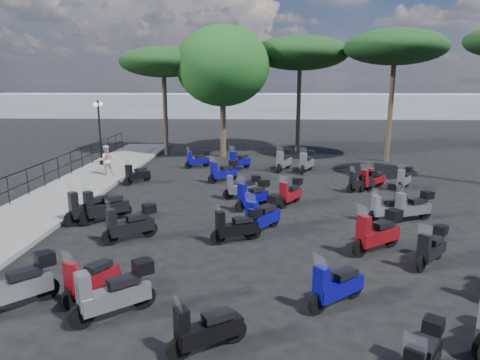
{
  "coord_description": "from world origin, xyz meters",
  "views": [
    {
      "loc": [
        1.48,
        -12.94,
        4.68
      ],
      "look_at": [
        0.86,
        2.04,
        1.2
      ],
      "focal_mm": 32.0,
      "sensor_mm": 36.0,
      "label": 1
    }
  ],
  "objects_px": {
    "scooter_4": "(137,175)",
    "scooter_27": "(413,207)",
    "scooter_31": "(369,181)",
    "pine_1": "(395,47)",
    "pine_2": "(163,62)",
    "scooter_32": "(307,162)",
    "pedestrian_far": "(106,160)",
    "scooter_8": "(90,279)",
    "broadleaf_tree": "(223,66)",
    "scooter_13": "(336,286)",
    "scooter_20": "(431,248)",
    "scooter_10": "(223,172)",
    "scooter_6": "(114,293)",
    "pine_0": "(300,53)",
    "lamp_post_2": "(100,128)",
    "scooter_11": "(239,162)",
    "scooter_30": "(90,208)",
    "scooter_16": "(253,196)",
    "scooter_28": "(375,179)",
    "scooter_9": "(243,188)",
    "scooter_2": "(130,224)",
    "scooter_17": "(284,161)",
    "scooter_1": "(14,285)",
    "scooter_3": "(104,207)",
    "scooter_15": "(237,226)",
    "scooter_22": "(290,193)",
    "scooter_5": "(198,160)",
    "scooter_7": "(206,330)",
    "scooter_29": "(404,179)",
    "scooter_21": "(387,208)",
    "scooter_26": "(377,233)"
  },
  "relations": [
    {
      "from": "scooter_4",
      "to": "scooter_27",
      "type": "relative_size",
      "value": 0.83
    },
    {
      "from": "scooter_31",
      "to": "pine_1",
      "type": "bearing_deg",
      "value": -68.56
    },
    {
      "from": "pine_2",
      "to": "scooter_4",
      "type": "bearing_deg",
      "value": -87.89
    },
    {
      "from": "scooter_32",
      "to": "pedestrian_far",
      "type": "bearing_deg",
      "value": 34.7
    },
    {
      "from": "scooter_8",
      "to": "broadleaf_tree",
      "type": "height_order",
      "value": "broadleaf_tree"
    },
    {
      "from": "pedestrian_far",
      "to": "scooter_13",
      "type": "height_order",
      "value": "pedestrian_far"
    },
    {
      "from": "scooter_20",
      "to": "pine_1",
      "type": "xyz_separation_m",
      "value": [
        3.21,
        14.99,
        6.06
      ]
    },
    {
      "from": "scooter_10",
      "to": "pine_2",
      "type": "distance_m",
      "value": 10.19
    },
    {
      "from": "scooter_6",
      "to": "pine_0",
      "type": "distance_m",
      "value": 22.61
    },
    {
      "from": "lamp_post_2",
      "to": "scooter_11",
      "type": "bearing_deg",
      "value": -6.54
    },
    {
      "from": "scooter_30",
      "to": "pine_0",
      "type": "bearing_deg",
      "value": -70.24
    },
    {
      "from": "scooter_11",
      "to": "scooter_27",
      "type": "xyz_separation_m",
      "value": [
        6.28,
        -8.24,
        0.01
      ]
    },
    {
      "from": "scooter_10",
      "to": "pine_1",
      "type": "distance_m",
      "value": 12.56
    },
    {
      "from": "scooter_16",
      "to": "scooter_6",
      "type": "bearing_deg",
      "value": 114.64
    },
    {
      "from": "scooter_6",
      "to": "scooter_28",
      "type": "bearing_deg",
      "value": -74.78
    },
    {
      "from": "lamp_post_2",
      "to": "scooter_9",
      "type": "distance_m",
      "value": 10.34
    },
    {
      "from": "scooter_2",
      "to": "scooter_17",
      "type": "bearing_deg",
      "value": -63.5
    },
    {
      "from": "scooter_1",
      "to": "scooter_10",
      "type": "height_order",
      "value": "scooter_1"
    },
    {
      "from": "scooter_28",
      "to": "pine_1",
      "type": "relative_size",
      "value": 0.16
    },
    {
      "from": "scooter_11",
      "to": "scooter_16",
      "type": "distance_m",
      "value": 7.05
    },
    {
      "from": "scooter_3",
      "to": "pine_2",
      "type": "bearing_deg",
      "value": -38.56
    },
    {
      "from": "lamp_post_2",
      "to": "scooter_15",
      "type": "relative_size",
      "value": 2.34
    },
    {
      "from": "scooter_16",
      "to": "scooter_22",
      "type": "relative_size",
      "value": 0.96
    },
    {
      "from": "lamp_post_2",
      "to": "scooter_5",
      "type": "bearing_deg",
      "value": -2.45
    },
    {
      "from": "scooter_10",
      "to": "scooter_32",
      "type": "xyz_separation_m",
      "value": [
        4.2,
        2.4,
        0.04
      ]
    },
    {
      "from": "scooter_13",
      "to": "scooter_22",
      "type": "distance_m",
      "value": 7.6
    },
    {
      "from": "scooter_22",
      "to": "scooter_8",
      "type": "bearing_deg",
      "value": 89.39
    },
    {
      "from": "scooter_9",
      "to": "pine_0",
      "type": "height_order",
      "value": "pine_0"
    },
    {
      "from": "scooter_7",
      "to": "scooter_15",
      "type": "height_order",
      "value": "scooter_15"
    },
    {
      "from": "pedestrian_far",
      "to": "scooter_27",
      "type": "xyz_separation_m",
      "value": [
        12.74,
        -6.21,
        -0.39
      ]
    },
    {
      "from": "scooter_9",
      "to": "scooter_29",
      "type": "height_order",
      "value": "scooter_9"
    },
    {
      "from": "scooter_1",
      "to": "scooter_17",
      "type": "height_order",
      "value": "scooter_1"
    },
    {
      "from": "scooter_3",
      "to": "scooter_29",
      "type": "distance_m",
      "value": 12.72
    },
    {
      "from": "scooter_27",
      "to": "scooter_30",
      "type": "xyz_separation_m",
      "value": [
        -10.92,
        -0.63,
        0.01
      ]
    },
    {
      "from": "scooter_16",
      "to": "scooter_32",
      "type": "distance_m",
      "value": 7.23
    },
    {
      "from": "scooter_8",
      "to": "scooter_22",
      "type": "height_order",
      "value": "scooter_8"
    },
    {
      "from": "scooter_16",
      "to": "scooter_21",
      "type": "xyz_separation_m",
      "value": [
        4.61,
        -1.24,
        -0.06
      ]
    },
    {
      "from": "scooter_30",
      "to": "scooter_7",
      "type": "bearing_deg",
      "value": 172.81
    },
    {
      "from": "scooter_26",
      "to": "scooter_20",
      "type": "bearing_deg",
      "value": -162.47
    },
    {
      "from": "scooter_4",
      "to": "pine_0",
      "type": "xyz_separation_m",
      "value": [
        8.3,
        9.63,
        6.0
      ]
    },
    {
      "from": "scooter_11",
      "to": "scooter_15",
      "type": "relative_size",
      "value": 0.97
    },
    {
      "from": "scooter_10",
      "to": "pine_1",
      "type": "bearing_deg",
      "value": -97.25
    },
    {
      "from": "pedestrian_far",
      "to": "scooter_15",
      "type": "height_order",
      "value": "pedestrian_far"
    },
    {
      "from": "scooter_29",
      "to": "pine_1",
      "type": "relative_size",
      "value": 0.17
    },
    {
      "from": "scooter_5",
      "to": "scooter_10",
      "type": "relative_size",
      "value": 0.98
    },
    {
      "from": "scooter_11",
      "to": "scooter_27",
      "type": "relative_size",
      "value": 0.94
    },
    {
      "from": "pedestrian_far",
      "to": "scooter_20",
      "type": "height_order",
      "value": "pedestrian_far"
    },
    {
      "from": "scooter_8",
      "to": "scooter_11",
      "type": "relative_size",
      "value": 0.98
    },
    {
      "from": "pedestrian_far",
      "to": "scooter_6",
      "type": "relative_size",
      "value": 0.98
    },
    {
      "from": "lamp_post_2",
      "to": "scooter_30",
      "type": "xyz_separation_m",
      "value": [
        3.02,
        -9.48,
        -1.65
      ]
    }
  ]
}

